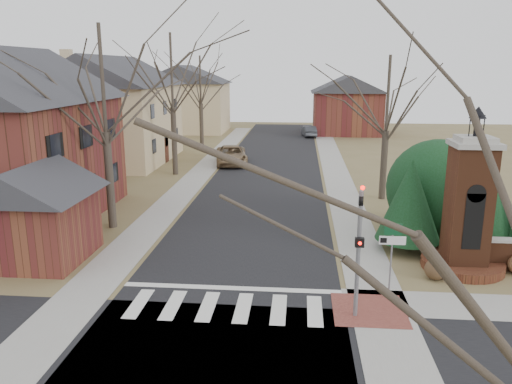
# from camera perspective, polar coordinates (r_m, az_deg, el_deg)

# --- Properties ---
(ground) EXTENTS (120.00, 120.00, 0.00)m
(ground) POSITION_cam_1_polar(r_m,az_deg,el_deg) (16.60, -3.93, -14.28)
(ground) COLOR brown
(ground) RESTS_ON ground
(main_street) EXTENTS (8.00, 70.00, 0.01)m
(main_street) POSITION_cam_1_polar(r_m,az_deg,el_deg) (37.34, 1.30, 1.86)
(main_street) COLOR black
(main_street) RESTS_ON ground
(cross_street) EXTENTS (120.00, 8.00, 0.01)m
(cross_street) POSITION_cam_1_polar(r_m,az_deg,el_deg) (14.07, -5.95, -20.00)
(cross_street) COLOR black
(cross_street) RESTS_ON ground
(crosswalk_zone) EXTENTS (8.00, 2.20, 0.02)m
(crosswalk_zone) POSITION_cam_1_polar(r_m,az_deg,el_deg) (17.30, -3.51, -13.00)
(crosswalk_zone) COLOR silver
(crosswalk_zone) RESTS_ON ground
(stop_bar) EXTENTS (8.00, 0.35, 0.02)m
(stop_bar) POSITION_cam_1_polar(r_m,az_deg,el_deg) (18.63, -2.82, -10.92)
(stop_bar) COLOR silver
(stop_bar) RESTS_ON ground
(sidewalk_right_main) EXTENTS (2.00, 60.00, 0.02)m
(sidewalk_right_main) POSITION_cam_1_polar(r_m,az_deg,el_deg) (37.37, 9.28, 1.70)
(sidewalk_right_main) COLOR gray
(sidewalk_right_main) RESTS_ON ground
(sidewalk_left) EXTENTS (2.00, 60.00, 0.02)m
(sidewalk_left) POSITION_cam_1_polar(r_m,az_deg,el_deg) (38.03, -6.55, 2.01)
(sidewalk_left) COLOR gray
(sidewalk_left) RESTS_ON ground
(curb_apron) EXTENTS (2.40, 2.40, 0.02)m
(curb_apron) POSITION_cam_1_polar(r_m,az_deg,el_deg) (17.47, 12.78, -13.05)
(curb_apron) COLOR brown
(curb_apron) RESTS_ON ground
(traffic_signal_pole) EXTENTS (0.28, 0.41, 4.50)m
(traffic_signal_pole) POSITION_cam_1_polar(r_m,az_deg,el_deg) (16.01, 11.69, -5.51)
(traffic_signal_pole) COLOR slate
(traffic_signal_pole) RESTS_ON ground
(sign_post) EXTENTS (0.90, 0.07, 2.75)m
(sign_post) POSITION_cam_1_polar(r_m,az_deg,el_deg) (17.74, 15.26, -5.97)
(sign_post) COLOR slate
(sign_post) RESTS_ON ground
(brick_gate_monument) EXTENTS (3.20, 3.20, 6.47)m
(brick_gate_monument) POSITION_cam_1_polar(r_m,az_deg,el_deg) (21.29, 22.98, -2.65)
(brick_gate_monument) COLOR #5B2F1A
(brick_gate_monument) RESTS_ON ground
(house_brick_left) EXTENTS (9.80, 11.80, 9.42)m
(house_brick_left) POSITION_cam_1_polar(r_m,az_deg,el_deg) (29.05, -27.14, 6.16)
(house_brick_left) COLOR brown
(house_brick_left) RESTS_ON ground
(house_stucco_left) EXTENTS (9.80, 12.80, 9.28)m
(house_stucco_left) POSITION_cam_1_polar(r_m,az_deg,el_deg) (44.49, -16.08, 9.26)
(house_stucco_left) COLOR #CCB288
(house_stucco_left) RESTS_ON ground
(garage_left) EXTENTS (4.80, 4.80, 4.29)m
(garage_left) POSITION_cam_1_polar(r_m,az_deg,el_deg) (22.55, -24.06, -1.67)
(garage_left) COLOR brown
(garage_left) RESTS_ON ground
(house_distant_left) EXTENTS (10.80, 8.80, 8.53)m
(house_distant_left) POSITION_cam_1_polar(r_m,az_deg,el_deg) (64.16, -8.03, 10.65)
(house_distant_left) COLOR #CCB288
(house_distant_left) RESTS_ON ground
(house_distant_right) EXTENTS (8.80, 8.80, 7.30)m
(house_distant_right) POSITION_cam_1_polar(r_m,az_deg,el_deg) (62.81, 10.35, 9.94)
(house_distant_right) COLOR brown
(house_distant_right) RESTS_ON ground
(evergreen_near) EXTENTS (2.80, 2.80, 4.10)m
(evergreen_near) POSITION_cam_1_polar(r_m,az_deg,el_deg) (22.65, 17.17, -0.84)
(evergreen_near) COLOR #473D33
(evergreen_near) RESTS_ON ground
(evergreen_mid) EXTENTS (3.40, 3.40, 4.70)m
(evergreen_mid) POSITION_cam_1_polar(r_m,az_deg,el_deg) (24.60, 24.19, 0.42)
(evergreen_mid) COLOR #473D33
(evergreen_mid) RESTS_ON ground
(evergreen_mass) EXTENTS (4.80, 4.80, 4.80)m
(evergreen_mass) POSITION_cam_1_polar(r_m,az_deg,el_deg) (25.42, 20.03, 0.75)
(evergreen_mass) COLOR black
(evergreen_mass) RESTS_ON ground
(bare_tree_0) EXTENTS (8.05, 8.05, 11.15)m
(bare_tree_0) POSITION_cam_1_polar(r_m,az_deg,el_deg) (25.24, -17.22, 13.03)
(bare_tree_0) COLOR #473D33
(bare_tree_0) RESTS_ON ground
(bare_tree_1) EXTENTS (8.40, 8.40, 11.64)m
(bare_tree_1) POSITION_cam_1_polar(r_m,az_deg,el_deg) (37.62, -9.66, 14.08)
(bare_tree_1) COLOR #473D33
(bare_tree_1) RESTS_ON ground
(bare_tree_2) EXTENTS (7.35, 7.35, 10.19)m
(bare_tree_2) POSITION_cam_1_polar(r_m,az_deg,el_deg) (50.42, -6.39, 12.98)
(bare_tree_2) COLOR #473D33
(bare_tree_2) RESTS_ON ground
(bare_tree_3) EXTENTS (7.00, 7.00, 9.70)m
(bare_tree_3) POSITION_cam_1_polar(r_m,az_deg,el_deg) (30.88, 14.90, 11.38)
(bare_tree_3) COLOR #473D33
(bare_tree_3) RESTS_ON ground
(pickup_truck) EXTENTS (3.37, 5.76, 1.50)m
(pickup_truck) POSITION_cam_1_polar(r_m,az_deg,el_deg) (41.88, -2.83, 4.22)
(pickup_truck) COLOR olive
(pickup_truck) RESTS_ON ground
(distant_car) EXTENTS (1.90, 4.02, 1.27)m
(distant_car) POSITION_cam_1_polar(r_m,az_deg,el_deg) (59.22, 6.07, 6.92)
(distant_car) COLOR #383B41
(distant_car) RESTS_ON ground
(dry_shrub_left) EXTENTS (0.81, 0.81, 0.81)m
(dry_shrub_left) POSITION_cam_1_polar(r_m,az_deg,el_deg) (20.37, 19.82, -8.32)
(dry_shrub_left) COLOR #513A25
(dry_shrub_left) RESTS_ON ground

